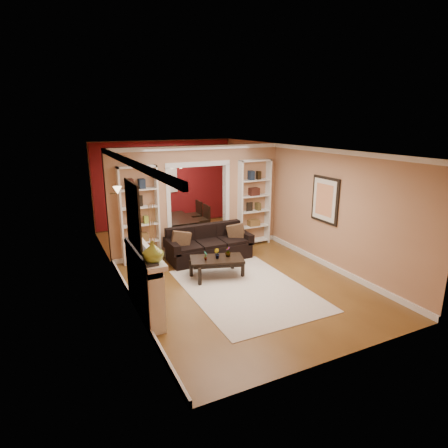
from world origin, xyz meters
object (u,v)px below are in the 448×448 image
sofa (209,243)px  bookshelf_right (254,203)px  dining_table (178,226)px  fireplace (146,282)px  coffee_table (217,267)px  bookshelf_left (139,215)px

sofa → bookshelf_right: bearing=20.2°
bookshelf_right → dining_table: bookshelf_right is taller
sofa → bookshelf_right: bookshelf_right is taller
bookshelf_right → fireplace: 4.47m
sofa → fireplace: fireplace is taller
bookshelf_right → fireplace: bookshelf_right is taller
coffee_table → bookshelf_left: 2.26m
coffee_table → bookshelf_right: bookshelf_right is taller
coffee_table → dining_table: 3.31m
fireplace → dining_table: bearing=64.0°
bookshelf_left → fireplace: 2.65m
coffee_table → dining_table: (0.26, 3.30, 0.05)m
coffee_table → dining_table: dining_table is taller
bookshelf_left → fireplace: (-0.54, -2.53, -0.57)m
coffee_table → fireplace: 2.02m
sofa → bookshelf_left: bearing=159.1°
bookshelf_left → bookshelf_right: bearing=0.0°
fireplace → dining_table: size_ratio=1.11×
bookshelf_left → dining_table: bookshelf_left is taller
sofa → dining_table: sofa is taller
sofa → fireplace: size_ratio=1.21×
sofa → coffee_table: bearing=-105.1°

